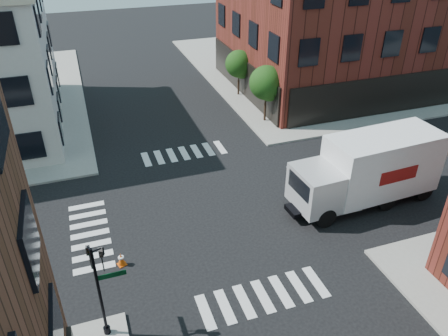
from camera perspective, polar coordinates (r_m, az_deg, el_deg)
ground at (r=25.35m, az=-1.22°, el=-5.35°), size 120.00×120.00×0.00m
sidewalk_ne at (r=50.98m, az=14.51°, el=13.00°), size 30.00×30.00×0.15m
building_ne at (r=45.28m, az=18.43°, el=18.04°), size 25.00×16.00×12.00m
tree_near at (r=34.58m, az=5.66°, el=10.80°), size 2.69×2.69×4.49m
tree_far at (r=39.90m, az=2.05°, el=13.26°), size 2.43×2.43×4.07m
signal_pole at (r=17.66m, az=-15.96°, el=-14.08°), size 1.29×1.24×4.60m
box_truck at (r=26.23m, az=18.49°, el=-0.15°), size 9.27×3.23×4.13m
traffic_cone at (r=22.15m, az=-13.27°, el=-11.53°), size 0.50×0.50×0.73m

